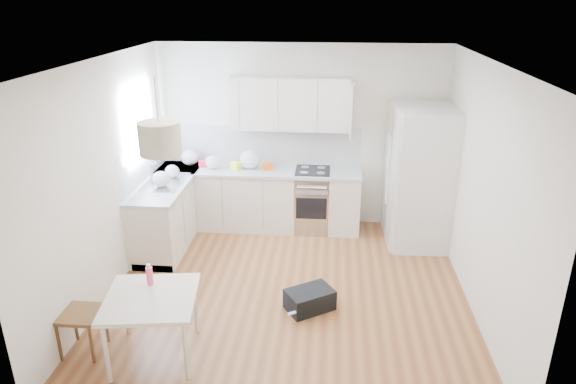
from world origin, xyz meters
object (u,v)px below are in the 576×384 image
object	(u,v)px
dining_table	(151,303)
dining_chair	(79,312)
refrigerator	(420,177)
gym_bag	(310,299)

from	to	relation	value
dining_table	dining_chair	bearing A→B (deg)	172.48
refrigerator	dining_table	bearing A→B (deg)	-138.30
dining_chair	gym_bag	distance (m)	2.41
dining_table	gym_bag	xyz separation A→B (m)	(1.47, 0.93, -0.48)
dining_table	refrigerator	bearing A→B (deg)	36.02
dining_table	dining_chair	size ratio (longest dim) A/B	1.05
refrigerator	dining_chair	size ratio (longest dim) A/B	2.13
refrigerator	dining_table	distance (m)	4.04
refrigerator	dining_chair	world-z (taller)	refrigerator
dining_table	gym_bag	world-z (taller)	dining_table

